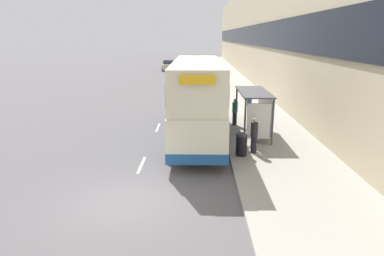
% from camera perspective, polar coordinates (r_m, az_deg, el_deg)
% --- Properties ---
extents(ground_plane, '(220.00, 220.00, 0.00)m').
position_cam_1_polar(ground_plane, '(12.32, -11.07, -12.07)').
color(ground_plane, '#5B595B').
extents(pavement, '(5.00, 93.00, 0.14)m').
position_cam_1_polar(pavement, '(49.68, 5.64, 8.62)').
color(pavement, '#A39E93').
rests_on(pavement, ground_plane).
extents(terrace_facade, '(3.10, 93.00, 12.65)m').
position_cam_1_polar(terrace_facade, '(49.86, 10.58, 15.67)').
color(terrace_facade, '#C6B793').
rests_on(terrace_facade, ground_plane).
extents(lane_mark_0, '(0.12, 2.00, 0.01)m').
position_cam_1_polar(lane_mark_0, '(15.50, -8.41, -6.11)').
color(lane_mark_0, silver).
rests_on(lane_mark_0, ground_plane).
extents(lane_mark_1, '(0.12, 2.00, 0.01)m').
position_cam_1_polar(lane_mark_1, '(21.64, -5.69, 0.10)').
color(lane_mark_1, silver).
rests_on(lane_mark_1, ground_plane).
extents(lane_mark_2, '(0.12, 2.00, 0.01)m').
position_cam_1_polar(lane_mark_2, '(27.94, -4.19, 3.54)').
color(lane_mark_2, silver).
rests_on(lane_mark_2, ground_plane).
extents(lane_mark_3, '(0.12, 2.00, 0.01)m').
position_cam_1_polar(lane_mark_3, '(34.32, -3.24, 5.70)').
color(lane_mark_3, silver).
rests_on(lane_mark_3, ground_plane).
extents(lane_mark_4, '(0.12, 2.00, 0.01)m').
position_cam_1_polar(lane_mark_4, '(40.74, -2.58, 7.19)').
color(lane_mark_4, silver).
rests_on(lane_mark_4, ground_plane).
extents(lane_mark_5, '(0.12, 2.00, 0.01)m').
position_cam_1_polar(lane_mark_5, '(47.19, -2.10, 8.27)').
color(lane_mark_5, silver).
rests_on(lane_mark_5, ground_plane).
extents(lane_mark_6, '(0.12, 2.00, 0.01)m').
position_cam_1_polar(lane_mark_6, '(53.65, -1.73, 9.09)').
color(lane_mark_6, silver).
rests_on(lane_mark_6, ground_plane).
extents(lane_mark_7, '(0.12, 2.00, 0.01)m').
position_cam_1_polar(lane_mark_7, '(60.11, -1.45, 9.73)').
color(lane_mark_7, silver).
rests_on(lane_mark_7, ground_plane).
extents(bus_shelter, '(1.60, 4.20, 2.48)m').
position_cam_1_polar(bus_shelter, '(19.15, 10.82, 3.69)').
color(bus_shelter, '#4C4C51').
rests_on(bus_shelter, ground_plane).
extents(double_decker_bus_near, '(2.85, 10.84, 4.30)m').
position_cam_1_polar(double_decker_bus_near, '(18.70, 0.89, 4.96)').
color(double_decker_bus_near, beige).
rests_on(double_decker_bus_near, ground_plane).
extents(car_0, '(2.00, 4.41, 1.71)m').
position_cam_1_polar(car_0, '(58.62, -3.95, 10.39)').
color(car_0, '#B7B799').
rests_on(car_0, ground_plane).
extents(car_1, '(1.91, 4.47, 1.81)m').
position_cam_1_polar(car_1, '(61.22, 1.03, 10.66)').
color(car_1, maroon).
rests_on(car_1, ground_plane).
extents(car_2, '(2.08, 3.88, 1.76)m').
position_cam_1_polar(car_2, '(38.81, 0.10, 8.09)').
color(car_2, maroon).
rests_on(car_2, ground_plane).
extents(car_3, '(1.99, 4.56, 1.66)m').
position_cam_1_polar(car_3, '(74.20, 0.52, 11.38)').
color(car_3, navy).
rests_on(car_3, ground_plane).
extents(pedestrian_at_shelter, '(0.34, 0.34, 1.72)m').
position_cam_1_polar(pedestrian_at_shelter, '(16.48, 10.31, -1.18)').
color(pedestrian_at_shelter, '#23232D').
rests_on(pedestrian_at_shelter, ground_plane).
extents(pedestrian_1, '(0.32, 0.32, 1.63)m').
position_cam_1_polar(pedestrian_1, '(24.08, 9.52, 3.85)').
color(pedestrian_1, '#23232D').
rests_on(pedestrian_1, ground_plane).
extents(pedestrian_2, '(0.34, 0.34, 1.70)m').
position_cam_1_polar(pedestrian_2, '(21.55, 7.16, 2.74)').
color(pedestrian_2, '#23232D').
rests_on(pedestrian_2, ground_plane).
extents(litter_bin, '(0.55, 0.55, 1.05)m').
position_cam_1_polar(litter_bin, '(16.15, 8.24, -2.74)').
color(litter_bin, black).
rests_on(litter_bin, ground_plane).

